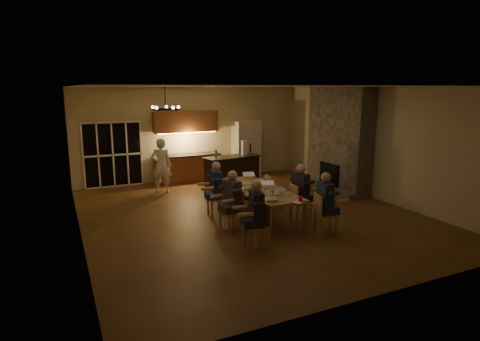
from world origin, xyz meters
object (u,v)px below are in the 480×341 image
at_px(laptop_b, 285,190).
at_px(redcup_near, 301,199).
at_px(laptop_e, 231,177).
at_px(chair_right_mid, 301,202).
at_px(laptop_f, 249,175).
at_px(redcup_mid, 237,184).
at_px(person_left_near, 256,214).
at_px(dining_table, 258,203).
at_px(laptop_c, 245,184).
at_px(bar_island, 232,173).
at_px(mug_front, 262,191).
at_px(laptop_a, 270,195).
at_px(chandelier, 166,109).
at_px(standing_person, 161,166).
at_px(mug_back, 232,182).
at_px(can_right, 265,182).
at_px(bar_blender, 244,148).
at_px(chair_left_far, 217,198).
at_px(can_silver, 272,193).
at_px(refrigerator, 246,149).
at_px(chair_right_far, 275,192).
at_px(chair_left_mid, 231,211).
at_px(person_right_mid, 300,192).
at_px(chair_right_near, 326,214).
at_px(person_left_far, 216,189).
at_px(mug_mid, 251,182).
at_px(person_right_near, 325,203).
at_px(can_cola, 231,175).
at_px(plate_near, 281,191).
at_px(laptop_d, 268,184).
at_px(person_left_mid, 233,201).
at_px(plate_far, 261,180).

bearing_deg(laptop_b, redcup_near, -119.49).
bearing_deg(laptop_e, chair_right_mid, 134.44).
height_order(laptop_f, redcup_mid, laptop_f).
bearing_deg(laptop_e, redcup_mid, 88.35).
bearing_deg(redcup_near, laptop_f, 91.56).
distance_m(laptop_f, redcup_mid, 0.85).
relative_size(chair_right_mid, person_left_near, 0.64).
bearing_deg(dining_table, laptop_c, 156.69).
xyz_separation_m(bar_island, mug_front, (-0.66, -3.25, 0.26)).
xyz_separation_m(laptop_a, laptop_e, (-0.04, 2.02, 0.00)).
bearing_deg(laptop_f, person_left_near, -100.31).
height_order(chair_right_mid, chandelier, chandelier).
distance_m(standing_person, mug_back, 2.96).
distance_m(can_right, bar_blender, 2.66).
height_order(chandelier, laptop_f, chandelier).
distance_m(chair_left_far, can_silver, 1.64).
bearing_deg(laptop_a, refrigerator, -93.54).
relative_size(chair_right_far, redcup_mid, 7.42).
relative_size(chair_left_mid, laptop_b, 2.78).
height_order(bar_island, mug_back, bar_island).
distance_m(person_right_mid, laptop_f, 1.66).
bearing_deg(chair_right_near, chair_left_mid, 72.32).
height_order(person_right_mid, can_silver, person_right_mid).
bearing_deg(chandelier, chair_left_mid, 2.41).
distance_m(person_left_far, laptop_b, 1.84).
bearing_deg(chair_left_far, laptop_e, 127.93).
bearing_deg(chair_right_far, mug_mid, 100.69).
bearing_deg(can_silver, laptop_b, -16.43).
height_order(mug_front, bar_blender, bar_blender).
xyz_separation_m(person_left_far, mug_mid, (0.93, -0.09, 0.11)).
bearing_deg(laptop_e, person_right_near, 121.46).
height_order(chair_right_near, person_right_mid, person_right_mid).
bearing_deg(mug_front, bar_blender, 71.42).
bearing_deg(mug_back, can_cola, 69.75).
distance_m(laptop_c, can_silver, 0.90).
bearing_deg(chair_left_mid, dining_table, 104.52).
relative_size(laptop_f, plate_near, 1.17).
relative_size(person_right_mid, laptop_d, 4.31).
distance_m(mug_back, can_right, 0.83).
height_order(bar_island, mug_front, bar_island).
bearing_deg(chair_right_mid, person_right_near, -177.32).
relative_size(person_right_near, mug_mid, 13.80).
height_order(can_silver, bar_blender, bar_blender).
xyz_separation_m(person_left_mid, laptop_a, (0.68, -0.48, 0.17)).
distance_m(person_left_far, laptop_c, 0.76).
bearing_deg(standing_person, bar_island, -172.03).
bearing_deg(mug_back, chandelier, -147.57).
distance_m(laptop_b, laptop_e, 1.91).
bearing_deg(plate_far, laptop_a, -112.15).
xyz_separation_m(laptop_d, mug_back, (-0.57, 0.85, -0.06)).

